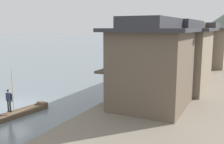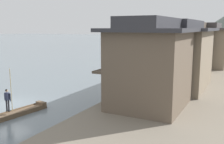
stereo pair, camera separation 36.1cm
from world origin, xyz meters
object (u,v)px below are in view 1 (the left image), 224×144
(boat_moored_nearest, at_px, (117,57))
(boat_moored_far, at_px, (142,75))
(boatman_person, at_px, (9,98))
(boat_moored_third, at_px, (177,61))
(house_waterfront_narrow, at_px, (204,45))
(house_waterfront_second, at_px, (178,55))
(boat_foreground_poled, at_px, (19,113))
(house_waterfront_tall, at_px, (189,49))
(boat_midriver_drifting, at_px, (193,52))
(house_waterfront_nearest, at_px, (152,64))
(mooring_post_dock_mid, at_px, (165,68))
(mooring_post_dock_near, at_px, (136,82))
(boat_moored_second, at_px, (170,65))

(boat_moored_nearest, height_order, boat_moored_far, boat_moored_nearest)
(boatman_person, height_order, boat_moored_third, boatman_person)
(house_waterfront_narrow, bearing_deg, boat_moored_third, 122.22)
(house_waterfront_second, bearing_deg, boat_foreground_poled, -128.16)
(house_waterfront_narrow, bearing_deg, house_waterfront_tall, -96.11)
(boat_moored_third, distance_m, house_waterfront_tall, 17.60)
(boat_moored_nearest, bearing_deg, boat_midriver_drifting, 57.77)
(house_waterfront_nearest, relative_size, house_waterfront_narrow, 0.94)
(boat_moored_third, distance_m, mooring_post_dock_mid, 16.51)
(boat_moored_far, xyz_separation_m, mooring_post_dock_near, (2.71, -8.78, 0.93))
(boat_moored_far, height_order, house_waterfront_narrow, house_waterfront_narrow)
(boat_moored_far, height_order, house_waterfront_tall, house_waterfront_tall)
(boat_foreground_poled, relative_size, boat_moored_third, 1.07)
(boat_moored_far, relative_size, house_waterfront_second, 0.49)
(house_waterfront_second, xyz_separation_m, house_waterfront_narrow, (0.28, 14.92, 0.01))
(boat_moored_third, height_order, house_waterfront_second, house_waterfront_second)
(boatman_person, relative_size, boat_moored_third, 0.68)
(boat_moored_third, bearing_deg, boatman_person, -95.12)
(boatman_person, distance_m, boat_moored_third, 36.31)
(boat_moored_second, bearing_deg, boat_moored_far, -94.76)
(mooring_post_dock_near, bearing_deg, boat_midriver_drifting, 92.94)
(boat_moored_second, bearing_deg, house_waterfront_tall, -64.39)
(boat_moored_far, distance_m, house_waterfront_narrow, 10.80)
(boat_midriver_drifting, distance_m, house_waterfront_nearest, 49.92)
(boat_moored_nearest, xyz_separation_m, boat_moored_far, (11.53, -16.53, 0.01))
(boat_moored_far, bearing_deg, mooring_post_dock_near, -72.82)
(boatman_person, height_order, mooring_post_dock_mid, boatman_person)
(mooring_post_dock_mid, bearing_deg, boat_moored_nearest, 132.46)
(boatman_person, xyz_separation_m, boat_moored_far, (2.72, 18.85, -1.25))
(boat_midriver_drifting, distance_m, house_waterfront_second, 43.04)
(house_waterfront_nearest, bearing_deg, boat_moored_far, 112.86)
(boat_moored_second, height_order, mooring_post_dock_near, mooring_post_dock_near)
(boat_midriver_drifting, xyz_separation_m, mooring_post_dock_near, (2.27, -44.30, 1.02))
(boatman_person, bearing_deg, boat_midriver_drifting, 86.68)
(boatman_person, bearing_deg, mooring_post_dock_near, 61.68)
(boat_moored_far, xyz_separation_m, boat_midriver_drifting, (0.44, 35.52, -0.10))
(boat_foreground_poled, height_order, house_waterfront_second, house_waterfront_second)
(boatman_person, distance_m, house_waterfront_narrow, 28.39)
(boat_foreground_poled, relative_size, boat_moored_nearest, 0.89)
(boat_moored_second, distance_m, mooring_post_dock_near, 19.65)
(boat_moored_third, bearing_deg, house_waterfront_narrow, -57.78)
(house_waterfront_nearest, height_order, mooring_post_dock_near, house_waterfront_nearest)
(house_waterfront_second, relative_size, house_waterfront_narrow, 1.22)
(house_waterfront_tall, bearing_deg, boat_moored_second, 115.61)
(house_waterfront_narrow, bearing_deg, boat_moored_far, -128.97)
(house_waterfront_second, xyz_separation_m, mooring_post_dock_mid, (-3.42, 7.94, -2.61))
(boat_moored_nearest, relative_size, boat_moored_second, 1.23)
(boat_foreground_poled, bearing_deg, boat_moored_nearest, 104.38)
(house_waterfront_tall, bearing_deg, boat_moored_nearest, 137.62)
(boatman_person, height_order, boat_moored_second, boatman_person)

